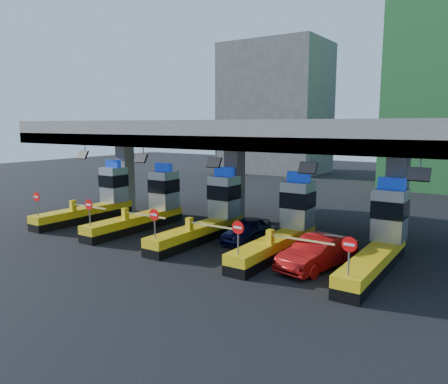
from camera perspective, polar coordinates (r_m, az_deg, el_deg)
The scene contains 10 objects.
ground at distance 26.40m, azimuth -2.14°, elevation -6.05°, with size 120.00×120.00×0.00m, color black.
toll_canopy at distance 27.91m, azimuth 1.27°, elevation 7.51°, with size 28.00×12.09×7.00m.
toll_lane_far_left at distance 33.03m, azimuth -16.08°, elevation -0.89°, with size 4.43×8.00×4.16m.
toll_lane_left at distance 29.43m, azimuth -9.76°, elevation -1.83°, with size 4.43×8.00×4.16m.
toll_lane_center at distance 26.30m, azimuth -1.80°, elevation -2.97°, with size 4.43×8.00×4.16m.
toll_lane_right at distance 23.82m, azimuth 8.08°, elevation -4.31°, with size 4.43×8.00×4.16m.
toll_lane_far_right at distance 22.20m, azimuth 19.85°, elevation -5.73°, with size 4.43×8.00×4.16m.
bg_building_concrete at distance 63.69m, azimuth 6.72°, elevation 10.77°, with size 14.00×10.00×18.00m, color #4C4C49.
van at distance 25.54m, azimuth 2.97°, elevation -4.95°, with size 1.65×4.09×1.39m, color black.
red_car at distance 21.27m, azimuth 12.12°, elevation -7.75°, with size 1.65×4.72×1.55m, color maroon.
Camera 1 is at (14.95, -20.68, 6.77)m, focal length 35.00 mm.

